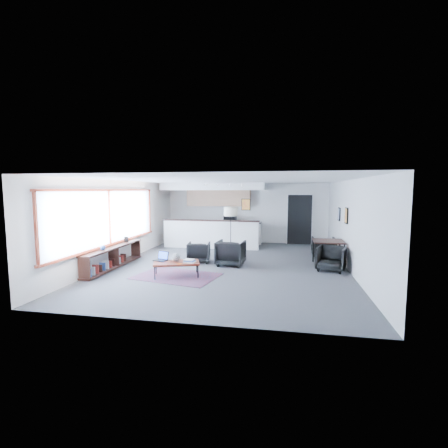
% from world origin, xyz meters
% --- Properties ---
extents(room, '(7.02, 9.02, 2.62)m').
position_xyz_m(room, '(0.00, 0.00, 1.30)').
color(room, '#464649').
rests_on(room, ground).
extents(window, '(0.10, 5.95, 1.66)m').
position_xyz_m(window, '(-3.46, -0.90, 1.46)').
color(window, '#8CBFFF').
rests_on(window, room).
extents(console, '(0.35, 3.00, 0.80)m').
position_xyz_m(console, '(-3.30, -1.05, 0.33)').
color(console, black).
rests_on(console, floor).
extents(kitchenette, '(4.20, 1.96, 2.60)m').
position_xyz_m(kitchenette, '(-1.20, 3.71, 1.38)').
color(kitchenette, white).
rests_on(kitchenette, floor).
extents(doorway, '(1.10, 0.12, 2.15)m').
position_xyz_m(doorway, '(2.30, 4.42, 1.07)').
color(doorway, black).
rests_on(doorway, room).
extents(track_light, '(1.60, 0.07, 0.15)m').
position_xyz_m(track_light, '(-0.59, 2.20, 2.53)').
color(track_light, silver).
rests_on(track_light, room).
extents(wall_art_lower, '(0.03, 0.38, 0.48)m').
position_xyz_m(wall_art_lower, '(3.47, 0.40, 1.55)').
color(wall_art_lower, black).
rests_on(wall_art_lower, room).
extents(wall_art_upper, '(0.03, 0.34, 0.44)m').
position_xyz_m(wall_art_upper, '(3.47, 1.70, 1.50)').
color(wall_art_upper, black).
rests_on(wall_art_upper, room).
extents(kilim_rug, '(2.40, 1.87, 0.01)m').
position_xyz_m(kilim_rug, '(-1.16, -1.57, 0.01)').
color(kilim_rug, '#502C42').
rests_on(kilim_rug, floor).
extents(coffee_table, '(1.35, 1.00, 0.39)m').
position_xyz_m(coffee_table, '(-1.16, -1.57, 0.36)').
color(coffee_table, maroon).
rests_on(coffee_table, floor).
extents(laptop, '(0.41, 0.37, 0.24)m').
position_xyz_m(laptop, '(-1.61, -1.47, 0.46)').
color(laptop, black).
rests_on(laptop, coffee_table).
extents(ceramic_pot, '(0.23, 0.23, 0.23)m').
position_xyz_m(ceramic_pot, '(-1.17, -1.55, 0.51)').
color(ceramic_pot, gray).
rests_on(ceramic_pot, coffee_table).
extents(book_stack, '(0.32, 0.27, 0.09)m').
position_xyz_m(book_stack, '(-0.80, -1.56, 0.43)').
color(book_stack, silver).
rests_on(book_stack, coffee_table).
extents(coaster, '(0.12, 0.12, 0.01)m').
position_xyz_m(coaster, '(-0.99, -1.78, 0.40)').
color(coaster, '#E5590C').
rests_on(coaster, coffee_table).
extents(armchair_left, '(0.77, 0.73, 0.71)m').
position_xyz_m(armchair_left, '(-1.02, 0.22, 0.35)').
color(armchair_left, black).
rests_on(armchair_left, floor).
extents(armchair_right, '(0.87, 0.82, 0.84)m').
position_xyz_m(armchair_right, '(0.06, -0.02, 0.42)').
color(armchair_right, black).
rests_on(armchair_right, floor).
extents(floor_lamp, '(0.54, 0.54, 1.71)m').
position_xyz_m(floor_lamp, '(-0.22, 1.65, 1.48)').
color(floor_lamp, black).
rests_on(floor_lamp, floor).
extents(dining_table, '(0.91, 0.91, 0.77)m').
position_xyz_m(dining_table, '(3.00, 0.52, 0.70)').
color(dining_table, black).
rests_on(dining_table, floor).
extents(dining_chair_near, '(0.79, 0.76, 0.66)m').
position_xyz_m(dining_chair_near, '(3.00, -0.18, 0.33)').
color(dining_chair_near, black).
rests_on(dining_chair_near, floor).
extents(dining_chair_far, '(0.65, 0.61, 0.66)m').
position_xyz_m(dining_chair_far, '(3.00, 1.66, 0.33)').
color(dining_chair_far, black).
rests_on(dining_chair_far, floor).
extents(microwave, '(0.54, 0.35, 0.34)m').
position_xyz_m(microwave, '(-0.66, 4.15, 1.10)').
color(microwave, black).
rests_on(microwave, kitchenette).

